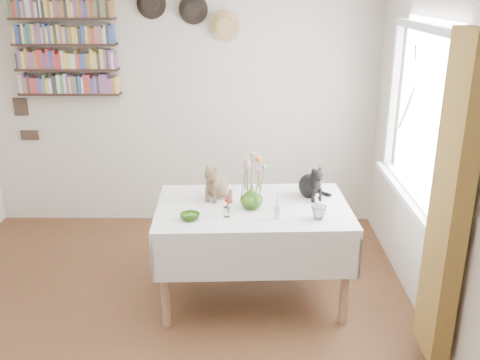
{
  "coord_description": "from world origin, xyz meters",
  "views": [
    {
      "loc": [
        0.64,
        -3.14,
        2.41
      ],
      "look_at": [
        0.61,
        0.6,
        1.05
      ],
      "focal_mm": 40.0,
      "sensor_mm": 36.0,
      "label": 1
    }
  ],
  "objects_px": {
    "tabby_cat": "(217,179)",
    "black_cat": "(310,180)",
    "flower_vase": "(251,197)",
    "bookshelf_unit": "(66,48)",
    "dining_table": "(253,229)"
  },
  "relations": [
    {
      "from": "tabby_cat",
      "to": "black_cat",
      "type": "relative_size",
      "value": 1.05
    },
    {
      "from": "flower_vase",
      "to": "bookshelf_unit",
      "type": "relative_size",
      "value": 0.18
    },
    {
      "from": "tabby_cat",
      "to": "bookshelf_unit",
      "type": "height_order",
      "value": "bookshelf_unit"
    },
    {
      "from": "dining_table",
      "to": "black_cat",
      "type": "distance_m",
      "value": 0.61
    },
    {
      "from": "tabby_cat",
      "to": "flower_vase",
      "type": "height_order",
      "value": "tabby_cat"
    },
    {
      "from": "black_cat",
      "to": "bookshelf_unit",
      "type": "distance_m",
      "value": 2.75
    },
    {
      "from": "flower_vase",
      "to": "tabby_cat",
      "type": "bearing_deg",
      "value": 139.44
    },
    {
      "from": "flower_vase",
      "to": "bookshelf_unit",
      "type": "bearing_deg",
      "value": 139.99
    },
    {
      "from": "dining_table",
      "to": "black_cat",
      "type": "bearing_deg",
      "value": 23.8
    },
    {
      "from": "tabby_cat",
      "to": "bookshelf_unit",
      "type": "relative_size",
      "value": 0.3
    },
    {
      "from": "dining_table",
      "to": "tabby_cat",
      "type": "bearing_deg",
      "value": 147.35
    },
    {
      "from": "dining_table",
      "to": "tabby_cat",
      "type": "height_order",
      "value": "tabby_cat"
    },
    {
      "from": "black_cat",
      "to": "flower_vase",
      "type": "height_order",
      "value": "black_cat"
    },
    {
      "from": "black_cat",
      "to": "flower_vase",
      "type": "relative_size",
      "value": 1.59
    },
    {
      "from": "dining_table",
      "to": "tabby_cat",
      "type": "distance_m",
      "value": 0.49
    }
  ]
}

